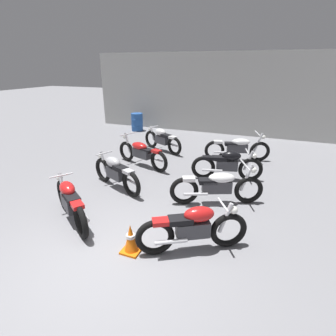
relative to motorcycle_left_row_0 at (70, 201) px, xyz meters
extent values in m
plane|color=gray|center=(1.24, -0.78, -0.46)|extent=(60.00, 60.00, 0.00)
cube|color=#B2B2AD|center=(1.24, 8.74, 1.34)|extent=(12.59, 0.24, 3.60)
torus|color=black|center=(-0.53, 0.36, -0.12)|extent=(0.62, 0.47, 0.67)
torus|color=black|center=(0.54, -0.37, -0.12)|extent=(0.62, 0.47, 0.67)
cylinder|color=silver|center=(-0.46, 0.31, 0.14)|extent=(0.24, 0.19, 0.56)
cube|color=#38383D|center=(0.01, -0.01, -0.02)|extent=(0.61, 0.52, 0.28)
ellipsoid|color=red|center=(-0.08, 0.05, 0.26)|extent=(0.59, 0.52, 0.26)
cube|color=black|center=(0.19, -0.13, 0.18)|extent=(0.47, 0.42, 0.10)
cube|color=red|center=(0.46, -0.32, 0.18)|extent=(0.34, 0.32, 0.08)
cylinder|color=silver|center=(-0.41, 0.28, 0.40)|extent=(0.30, 0.42, 0.04)
sphere|color=white|center=(-0.58, 0.39, 0.28)|extent=(0.14, 0.14, 0.14)
cylinder|color=silver|center=(0.41, -0.12, -0.14)|extent=(0.49, 0.37, 0.07)
torus|color=black|center=(-0.57, 1.96, -0.12)|extent=(0.66, 0.37, 0.67)
torus|color=black|center=(0.61, 1.42, -0.12)|extent=(0.66, 0.37, 0.67)
cylinder|color=silver|center=(-0.50, 1.92, 0.14)|extent=(0.25, 0.16, 0.56)
cube|color=#38383D|center=(0.02, 1.69, -0.02)|extent=(0.62, 0.45, 0.28)
ellipsoid|color=#B7B7BC|center=(-0.07, 1.73, 0.26)|extent=(0.59, 0.47, 0.26)
cube|color=black|center=(0.22, 1.60, 0.18)|extent=(0.46, 0.38, 0.10)
cube|color=#B7B7BC|center=(0.52, 1.46, 0.18)|extent=(0.34, 0.30, 0.08)
cylinder|color=silver|center=(-0.45, 1.90, 0.40)|extent=(0.23, 0.45, 0.04)
sphere|color=white|center=(-0.63, 1.98, 0.28)|extent=(0.14, 0.14, 0.14)
cylinder|color=silver|center=(0.44, 1.64, -0.14)|extent=(0.53, 0.29, 0.07)
torus|color=black|center=(-0.82, 3.67, -0.12)|extent=(0.67, 0.33, 0.67)
torus|color=black|center=(0.59, 3.16, -0.12)|extent=(0.67, 0.33, 0.67)
cylinder|color=silver|center=(-0.75, 3.64, 0.19)|extent=(0.28, 0.16, 0.66)
cube|color=#38383D|center=(-0.12, 3.42, -0.02)|extent=(0.70, 0.45, 0.28)
ellipsoid|color=red|center=(-0.21, 3.45, 0.20)|extent=(0.67, 0.51, 0.22)
cube|color=black|center=(0.09, 3.34, 0.12)|extent=(0.46, 0.36, 0.10)
cube|color=red|center=(0.50, 3.19, 0.18)|extent=(0.33, 0.28, 0.08)
cylinder|color=silver|center=(-0.69, 3.62, 0.50)|extent=(0.27, 0.65, 0.04)
sphere|color=white|center=(-0.88, 3.69, 0.38)|extent=(0.14, 0.14, 0.14)
cylinder|color=silver|center=(0.40, 3.37, -0.14)|extent=(0.54, 0.25, 0.07)
torus|color=black|center=(-0.72, 5.39, -0.12)|extent=(0.65, 0.39, 0.67)
torus|color=black|center=(0.46, 4.84, -0.12)|extent=(0.65, 0.39, 0.67)
cylinder|color=silver|center=(-0.64, 5.36, 0.14)|extent=(0.25, 0.17, 0.56)
cube|color=#38383D|center=(-0.13, 5.11, -0.02)|extent=(0.62, 0.46, 0.28)
ellipsoid|color=white|center=(-0.22, 5.15, 0.26)|extent=(0.59, 0.47, 0.26)
cube|color=black|center=(0.07, 5.02, 0.18)|extent=(0.46, 0.39, 0.10)
cube|color=white|center=(0.37, 4.88, 0.18)|extent=(0.34, 0.30, 0.08)
cylinder|color=silver|center=(-0.59, 5.33, 0.40)|extent=(0.24, 0.45, 0.04)
sphere|color=white|center=(-0.77, 5.41, 0.28)|extent=(0.14, 0.14, 0.14)
cylinder|color=silver|center=(0.29, 5.06, -0.14)|extent=(0.53, 0.30, 0.07)
torus|color=black|center=(3.14, 0.36, -0.12)|extent=(0.63, 0.44, 0.67)
torus|color=black|center=(2.03, -0.31, -0.12)|extent=(0.63, 0.44, 0.67)
cylinder|color=silver|center=(3.07, 0.32, 0.14)|extent=(0.24, 0.19, 0.56)
cube|color=#38383D|center=(2.58, 0.03, -0.02)|extent=(0.61, 0.50, 0.28)
ellipsoid|color=red|center=(2.67, 0.08, 0.26)|extent=(0.59, 0.51, 0.26)
cube|color=black|center=(2.40, -0.09, 0.18)|extent=(0.47, 0.41, 0.10)
cube|color=red|center=(2.11, -0.26, 0.18)|extent=(0.34, 0.32, 0.08)
cylinder|color=silver|center=(3.02, 0.29, 0.40)|extent=(0.28, 0.43, 0.04)
sphere|color=white|center=(3.19, 0.39, 0.28)|extent=(0.14, 0.14, 0.14)
cylinder|color=silver|center=(2.31, -0.29, -0.14)|extent=(0.51, 0.34, 0.07)
torus|color=black|center=(3.30, 2.15, -0.12)|extent=(0.66, 0.37, 0.67)
torus|color=black|center=(1.92, 1.55, -0.12)|extent=(0.66, 0.37, 0.67)
cylinder|color=silver|center=(3.22, 2.12, 0.19)|extent=(0.28, 0.17, 0.66)
cube|color=#38383D|center=(2.61, 1.85, -0.02)|extent=(0.70, 0.48, 0.28)
ellipsoid|color=white|center=(2.70, 1.89, 0.20)|extent=(0.68, 0.53, 0.22)
cube|color=black|center=(2.41, 1.76, 0.12)|extent=(0.46, 0.38, 0.10)
cube|color=white|center=(2.01, 1.59, 0.18)|extent=(0.34, 0.30, 0.08)
cylinder|color=silver|center=(3.17, 2.09, 0.50)|extent=(0.30, 0.64, 0.04)
sphere|color=white|center=(3.35, 2.17, 0.38)|extent=(0.14, 0.14, 0.14)
cylinder|color=silver|center=(2.20, 1.53, -0.14)|extent=(0.53, 0.28, 0.07)
torus|color=black|center=(3.21, 3.50, -0.12)|extent=(0.68, 0.28, 0.67)
torus|color=black|center=(1.95, 3.16, -0.12)|extent=(0.68, 0.28, 0.67)
cylinder|color=silver|center=(3.13, 3.48, 0.14)|extent=(0.25, 0.13, 0.56)
cube|color=#38383D|center=(2.58, 3.33, -0.02)|extent=(0.61, 0.38, 0.28)
ellipsoid|color=black|center=(2.68, 3.36, 0.26)|extent=(0.57, 0.41, 0.26)
cube|color=black|center=(2.37, 3.27, 0.18)|extent=(0.45, 0.34, 0.10)
cube|color=black|center=(2.05, 3.19, 0.18)|extent=(0.32, 0.27, 0.08)
cylinder|color=silver|center=(3.07, 3.46, 0.40)|extent=(0.16, 0.47, 0.04)
sphere|color=white|center=(3.27, 3.51, 0.28)|extent=(0.14, 0.14, 0.14)
cylinder|color=silver|center=(2.23, 3.10, -0.14)|extent=(0.55, 0.21, 0.07)
torus|color=black|center=(3.33, 5.31, -0.12)|extent=(0.67, 0.30, 0.67)
torus|color=black|center=(1.90, 4.87, -0.12)|extent=(0.67, 0.30, 0.67)
cylinder|color=silver|center=(3.25, 5.29, 0.19)|extent=(0.28, 0.15, 0.66)
cube|color=#38383D|center=(2.61, 5.09, -0.02)|extent=(0.70, 0.42, 0.28)
ellipsoid|color=white|center=(2.71, 5.12, 0.20)|extent=(0.67, 0.48, 0.22)
cube|color=black|center=(2.40, 5.02, 0.12)|extent=(0.45, 0.35, 0.10)
cube|color=white|center=(1.99, 4.90, 0.18)|extent=(0.33, 0.27, 0.08)
cylinder|color=silver|center=(3.20, 5.27, 0.50)|extent=(0.23, 0.66, 0.04)
sphere|color=white|center=(3.39, 5.33, 0.38)|extent=(0.14, 0.14, 0.14)
cylinder|color=silver|center=(2.17, 4.82, -0.14)|extent=(0.55, 0.23, 0.07)
cylinder|color=#23519E|center=(-2.58, 7.74, -0.03)|extent=(0.56, 0.56, 0.85)
torus|color=#23519E|center=(-2.58, 7.74, 0.14)|extent=(0.59, 0.59, 0.03)
torus|color=#23519E|center=(-2.58, 7.74, -0.20)|extent=(0.59, 0.59, 0.03)
cube|color=orange|center=(1.61, -0.40, -0.44)|extent=(0.32, 0.32, 0.04)
cone|color=orange|center=(1.61, -0.40, -0.17)|extent=(0.24, 0.24, 0.50)
cylinder|color=white|center=(1.61, -0.40, -0.14)|extent=(0.15, 0.15, 0.06)
camera|label=1|loc=(3.61, -3.68, 2.59)|focal=28.32mm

